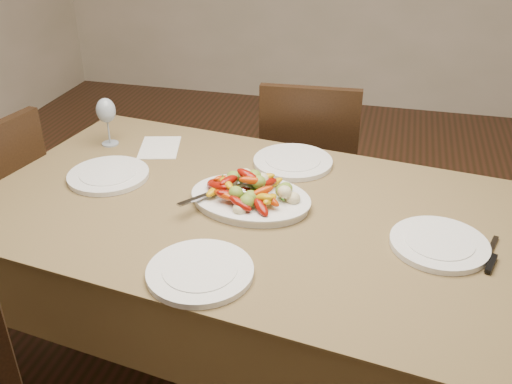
{
  "coord_description": "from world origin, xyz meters",
  "views": [
    {
      "loc": [
        0.34,
        -1.63,
        1.71
      ],
      "look_at": [
        -0.05,
        -0.09,
        0.82
      ],
      "focal_mm": 40.0,
      "sensor_mm": 36.0,
      "label": 1
    }
  ],
  "objects_px": {
    "dining_table": "(256,300)",
    "plate_far": "(293,162)",
    "plate_left": "(108,175)",
    "plate_near": "(200,272)",
    "plate_right": "(439,244)",
    "serving_platter": "(250,200)",
    "wine_glass": "(107,120)",
    "chair_far": "(310,170)"
  },
  "relations": [
    {
      "from": "dining_table",
      "to": "plate_left",
      "type": "bearing_deg",
      "value": 172.11
    },
    {
      "from": "plate_right",
      "to": "serving_platter",
      "type": "bearing_deg",
      "value": 170.07
    },
    {
      "from": "plate_far",
      "to": "plate_left",
      "type": "bearing_deg",
      "value": -156.39
    },
    {
      "from": "plate_far",
      "to": "plate_right",
      "type": "bearing_deg",
      "value": -39.44
    },
    {
      "from": "plate_far",
      "to": "wine_glass",
      "type": "xyz_separation_m",
      "value": [
        -0.74,
        -0.01,
        0.09
      ]
    },
    {
      "from": "dining_table",
      "to": "plate_near",
      "type": "distance_m",
      "value": 0.54
    },
    {
      "from": "plate_left",
      "to": "plate_right",
      "type": "relative_size",
      "value": 1.01
    },
    {
      "from": "chair_far",
      "to": "plate_left",
      "type": "bearing_deg",
      "value": 48.44
    },
    {
      "from": "plate_far",
      "to": "plate_near",
      "type": "distance_m",
      "value": 0.73
    },
    {
      "from": "dining_table",
      "to": "serving_platter",
      "type": "xyz_separation_m",
      "value": [
        -0.03,
        0.03,
        0.39
      ]
    },
    {
      "from": "plate_near",
      "to": "wine_glass",
      "type": "distance_m",
      "value": 0.96
    },
    {
      "from": "serving_platter",
      "to": "wine_glass",
      "type": "bearing_deg",
      "value": 154.67
    },
    {
      "from": "serving_platter",
      "to": "plate_right",
      "type": "height_order",
      "value": "serving_platter"
    },
    {
      "from": "plate_far",
      "to": "chair_far",
      "type": "bearing_deg",
      "value": 90.78
    },
    {
      "from": "serving_platter",
      "to": "dining_table",
      "type": "bearing_deg",
      "value": -46.74
    },
    {
      "from": "plate_left",
      "to": "wine_glass",
      "type": "distance_m",
      "value": 0.31
    },
    {
      "from": "plate_left",
      "to": "wine_glass",
      "type": "relative_size",
      "value": 1.4
    },
    {
      "from": "chair_far",
      "to": "plate_far",
      "type": "xyz_separation_m",
      "value": [
        0.01,
        -0.51,
        0.29
      ]
    },
    {
      "from": "plate_left",
      "to": "plate_right",
      "type": "distance_m",
      "value": 1.14
    },
    {
      "from": "serving_platter",
      "to": "plate_right",
      "type": "bearing_deg",
      "value": -9.93
    },
    {
      "from": "dining_table",
      "to": "plate_far",
      "type": "xyz_separation_m",
      "value": [
        0.05,
        0.35,
        0.39
      ]
    },
    {
      "from": "chair_far",
      "to": "plate_left",
      "type": "distance_m",
      "value": 1.04
    },
    {
      "from": "plate_right",
      "to": "wine_glass",
      "type": "distance_m",
      "value": 1.33
    },
    {
      "from": "chair_far",
      "to": "dining_table",
      "type": "bearing_deg",
      "value": 83.22
    },
    {
      "from": "serving_platter",
      "to": "plate_near",
      "type": "distance_m",
      "value": 0.4
    },
    {
      "from": "dining_table",
      "to": "plate_right",
      "type": "xyz_separation_m",
      "value": [
        0.57,
        -0.08,
        0.39
      ]
    },
    {
      "from": "plate_right",
      "to": "plate_near",
      "type": "distance_m",
      "value": 0.7
    },
    {
      "from": "plate_near",
      "to": "plate_far",
      "type": "bearing_deg",
      "value": 81.04
    },
    {
      "from": "wine_glass",
      "to": "plate_far",
      "type": "bearing_deg",
      "value": 0.42
    },
    {
      "from": "dining_table",
      "to": "serving_platter",
      "type": "bearing_deg",
      "value": 133.26
    },
    {
      "from": "dining_table",
      "to": "plate_left",
      "type": "relative_size",
      "value": 6.42
    },
    {
      "from": "chair_far",
      "to": "plate_right",
      "type": "relative_size",
      "value": 3.35
    },
    {
      "from": "plate_left",
      "to": "plate_right",
      "type": "height_order",
      "value": "same"
    },
    {
      "from": "plate_left",
      "to": "plate_far",
      "type": "bearing_deg",
      "value": 23.61
    },
    {
      "from": "plate_right",
      "to": "plate_left",
      "type": "bearing_deg",
      "value": 172.21
    },
    {
      "from": "chair_far",
      "to": "plate_left",
      "type": "xyz_separation_m",
      "value": [
        -0.61,
        -0.78,
        0.29
      ]
    },
    {
      "from": "dining_table",
      "to": "chair_far",
      "type": "height_order",
      "value": "chair_far"
    },
    {
      "from": "plate_right",
      "to": "wine_glass",
      "type": "height_order",
      "value": "wine_glass"
    },
    {
      "from": "plate_far",
      "to": "plate_near",
      "type": "bearing_deg",
      "value": -98.96
    },
    {
      "from": "dining_table",
      "to": "plate_left",
      "type": "distance_m",
      "value": 0.69
    },
    {
      "from": "dining_table",
      "to": "plate_right",
      "type": "relative_size",
      "value": 6.48
    },
    {
      "from": "plate_right",
      "to": "plate_far",
      "type": "relative_size",
      "value": 0.96
    }
  ]
}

